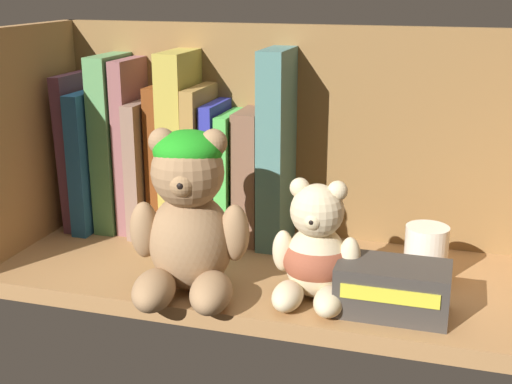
% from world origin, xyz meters
% --- Properties ---
extents(shelf_board, '(0.66, 0.25, 0.02)m').
position_xyz_m(shelf_board, '(0.00, 0.00, 0.01)').
color(shelf_board, '#9E7042').
rests_on(shelf_board, ground).
extents(shelf_back_panel, '(0.68, 0.01, 0.29)m').
position_xyz_m(shelf_back_panel, '(0.00, 0.13, 0.15)').
color(shelf_back_panel, brown).
rests_on(shelf_back_panel, ground).
extents(shelf_side_panel_left, '(0.02, 0.27, 0.29)m').
position_xyz_m(shelf_side_panel_left, '(-0.34, 0.00, 0.15)').
color(shelf_side_panel_left, '#9E7042').
rests_on(shelf_side_panel_left, ground).
extents(book_0, '(0.02, 0.13, 0.21)m').
position_xyz_m(book_0, '(-0.31, 0.10, 0.12)').
color(book_0, '#5A3245').
rests_on(book_0, shelf_board).
extents(book_1, '(0.02, 0.15, 0.19)m').
position_xyz_m(book_1, '(-0.28, 0.10, 0.11)').
color(book_1, '#205484').
rests_on(book_1, shelf_board).
extents(book_2, '(0.03, 0.11, 0.23)m').
position_xyz_m(book_2, '(-0.26, 0.10, 0.14)').
color(book_2, '#538D52').
rests_on(book_2, shelf_board).
extents(book_3, '(0.02, 0.10, 0.23)m').
position_xyz_m(book_3, '(-0.23, 0.10, 0.13)').
color(book_3, '#824E4E').
rests_on(book_3, shelf_board).
extents(book_4, '(0.02, 0.13, 0.18)m').
position_xyz_m(book_4, '(-0.21, 0.10, 0.11)').
color(book_4, '#836554').
rests_on(book_4, shelf_board).
extents(book_5, '(0.02, 0.09, 0.20)m').
position_xyz_m(book_5, '(-0.19, 0.10, 0.12)').
color(book_5, '#6A3111').
rests_on(book_5, shelf_board).
extents(book_6, '(0.03, 0.11, 0.24)m').
position_xyz_m(book_6, '(-0.16, 0.10, 0.14)').
color(book_6, '#AD9B3C').
rests_on(book_6, shelf_board).
extents(book_7, '(0.02, 0.13, 0.20)m').
position_xyz_m(book_7, '(-0.13, 0.10, 0.12)').
color(book_7, olive).
rests_on(book_7, shelf_board).
extents(book_8, '(0.02, 0.11, 0.18)m').
position_xyz_m(book_8, '(-0.11, 0.10, 0.11)').
color(book_8, '#282D97').
rests_on(book_8, shelf_board).
extents(book_9, '(0.02, 0.11, 0.17)m').
position_xyz_m(book_9, '(-0.09, 0.10, 0.10)').
color(book_9, green).
rests_on(book_9, shelf_board).
extents(book_10, '(0.03, 0.10, 0.17)m').
position_xyz_m(book_10, '(-0.07, 0.10, 0.11)').
color(book_10, brown).
rests_on(book_10, shelf_board).
extents(book_11, '(0.03, 0.11, 0.25)m').
position_xyz_m(book_11, '(-0.03, 0.10, 0.14)').
color(book_11, '#46736E').
rests_on(book_11, shelf_board).
extents(teddy_bear_larger, '(0.13, 0.14, 0.18)m').
position_xyz_m(teddy_bear_larger, '(-0.08, -0.08, 0.11)').
color(teddy_bear_larger, '#93704C').
rests_on(teddy_bear_larger, shelf_board).
extents(teddy_bear_smaller, '(0.09, 0.10, 0.13)m').
position_xyz_m(teddy_bear_smaller, '(0.05, -0.06, 0.07)').
color(teddy_bear_smaller, beige).
rests_on(teddy_bear_smaller, shelf_board).
extents(pillar_candle, '(0.05, 0.05, 0.06)m').
position_xyz_m(pillar_candle, '(0.16, 0.03, 0.05)').
color(pillar_candle, silver).
rests_on(pillar_candle, shelf_board).
extents(small_product_box, '(0.11, 0.07, 0.05)m').
position_xyz_m(small_product_box, '(0.13, -0.07, 0.05)').
color(small_product_box, '#38332D').
rests_on(small_product_box, shelf_board).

